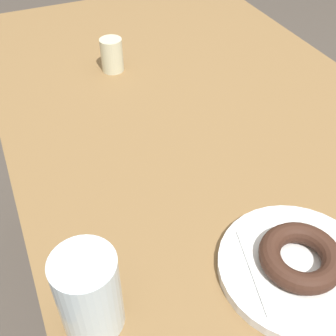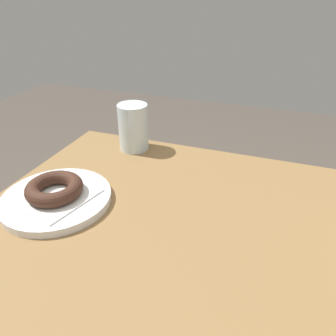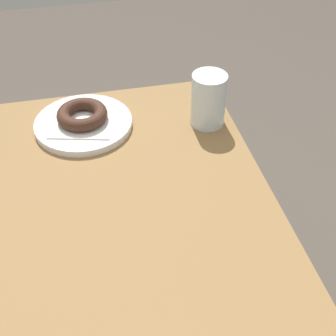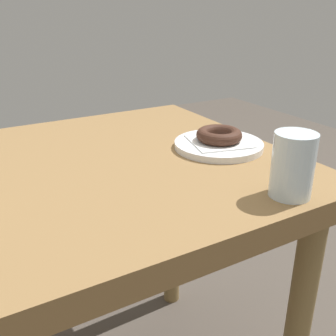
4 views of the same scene
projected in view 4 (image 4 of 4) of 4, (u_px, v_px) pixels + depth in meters
table at (25, 219)px, 0.83m from camera, size 1.18×0.76×0.75m
plate_chocolate_ring at (219, 145)px, 0.96m from camera, size 0.21×0.21×0.02m
napkin_chocolate_ring at (219, 141)px, 0.95m from camera, size 0.16×0.16×0.00m
donut_chocolate_ring at (219, 135)px, 0.95m from camera, size 0.11×0.11×0.03m
water_glass at (293, 165)px, 0.70m from camera, size 0.08×0.08×0.12m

